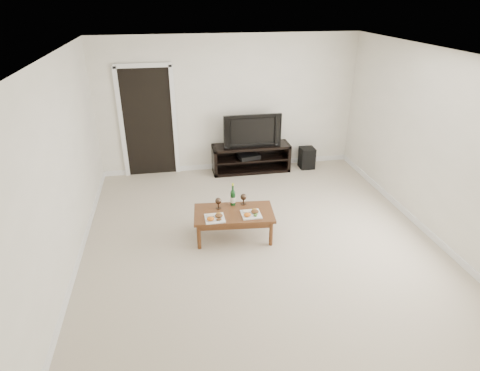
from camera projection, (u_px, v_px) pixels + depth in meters
name	position (u px, v px, depth m)	size (l,w,h in m)	color
floor	(260.00, 240.00, 5.83)	(5.50, 5.50, 0.00)	beige
back_wall	(229.00, 105.00, 7.72)	(5.00, 0.04, 2.60)	white
ceiling	(264.00, 53.00, 4.69)	(5.00, 5.50, 0.04)	white
doorway	(148.00, 123.00, 7.55)	(0.90, 0.02, 2.05)	black
media_console	(251.00, 158.00, 7.98)	(1.53, 0.45, 0.55)	black
television	(251.00, 129.00, 7.72)	(1.12, 0.15, 0.64)	black
av_receiver	(249.00, 156.00, 7.94)	(0.40, 0.30, 0.08)	black
subwoofer	(307.00, 158.00, 8.16)	(0.28, 0.28, 0.43)	black
coffee_table	(234.00, 225.00, 5.82)	(1.13, 0.62, 0.42)	brown
plate_left	(215.00, 217.00, 5.54)	(0.27, 0.27, 0.07)	white
plate_right	(251.00, 213.00, 5.65)	(0.27, 0.27, 0.07)	white
wine_bottle	(233.00, 194.00, 5.85)	(0.07, 0.07, 0.35)	#0F3A15
goblet_left	(218.00, 203.00, 5.80)	(0.09, 0.09, 0.17)	#3A2B20
goblet_right	(243.00, 199.00, 5.91)	(0.09, 0.09, 0.17)	#3A2B20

